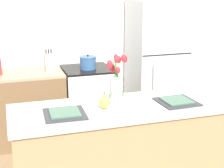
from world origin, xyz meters
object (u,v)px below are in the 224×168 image
refrigerator (156,65)px  plate_setting_right (177,101)px  plate_setting_left (65,114)px  knife_block (49,62)px  stove_range (88,102)px  pear_figurine (104,102)px  cooking_pot (88,63)px  flower_vase (116,84)px

refrigerator → plate_setting_right: 1.75m
plate_setting_left → knife_block: knife_block is taller
stove_range → pear_figurine: 1.72m
stove_range → cooking_pot: size_ratio=4.29×
refrigerator → plate_setting_right: size_ratio=5.29×
flower_vase → refrigerator: bearing=55.2°
flower_vase → knife_block: flower_vase is taller
plate_setting_right → pear_figurine: bearing=176.1°
refrigerator → knife_block: bearing=-178.7°
flower_vase → plate_setting_left: size_ratio=1.32×
stove_range → refrigerator: 1.04m
stove_range → flower_vase: size_ratio=2.08×
flower_vase → plate_setting_right: bearing=-11.7°
flower_vase → pear_figurine: size_ratio=3.14×
refrigerator → cooking_pot: (-0.95, -0.04, 0.11)m
pear_figurine → knife_block: (-0.23, 1.58, 0.01)m
flower_vase → pear_figurine: flower_vase is taller
pear_figurine → stove_range: bearing=81.2°
knife_block → flower_vase: bearing=-77.2°
stove_range → plate_setting_left: bearing=-109.2°
stove_range → plate_setting_left: 1.82m
flower_vase → cooking_pot: 1.52m
stove_range → plate_setting_left: plate_setting_left is taller
refrigerator → cooking_pot: bearing=-177.6°
pear_figurine → cooking_pot: 1.59m
refrigerator → cooking_pot: refrigerator is taller
flower_vase → plate_setting_right: flower_vase is taller
stove_range → flower_vase: bearing=-94.8°
flower_vase → cooking_pot: flower_vase is taller
knife_block → plate_setting_left: bearing=-93.6°
pear_figurine → knife_block: size_ratio=0.50×
refrigerator → pear_figurine: size_ratio=12.60×
plate_setting_left → plate_setting_right: (0.95, 0.00, 0.00)m
pear_figurine → knife_block: knife_block is taller
plate_setting_left → plate_setting_right: 0.95m
pear_figurine → knife_block: bearing=98.1°
cooking_pot → pear_figurine: bearing=-99.1°
refrigerator → plate_setting_right: refrigerator is taller
plate_setting_left → cooking_pot: cooking_pot is taller
pear_figurine → cooking_pot: (0.25, 1.57, -0.02)m
plate_setting_left → knife_block: bearing=86.4°
stove_range → refrigerator: size_ratio=0.52×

